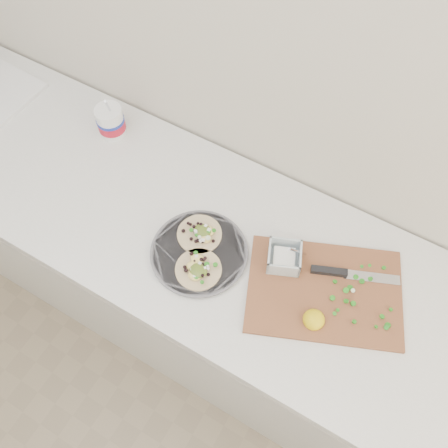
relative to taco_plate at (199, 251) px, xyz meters
The scene contains 4 objects.
counter 0.53m from the taco_plate, 160.25° to the left, with size 2.44×0.66×0.90m.
taco_plate is the anchor object (origin of this frame).
tub 0.58m from the taco_plate, 153.32° to the left, with size 0.10×0.10×0.22m.
cutboard 0.38m from the taco_plate, 12.98° to the left, with size 0.53×0.46×0.07m.
Camera 1 is at (0.66, 0.78, 2.26)m, focal length 40.00 mm.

